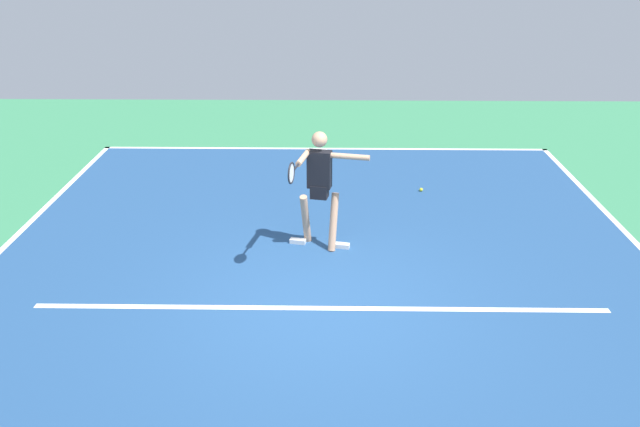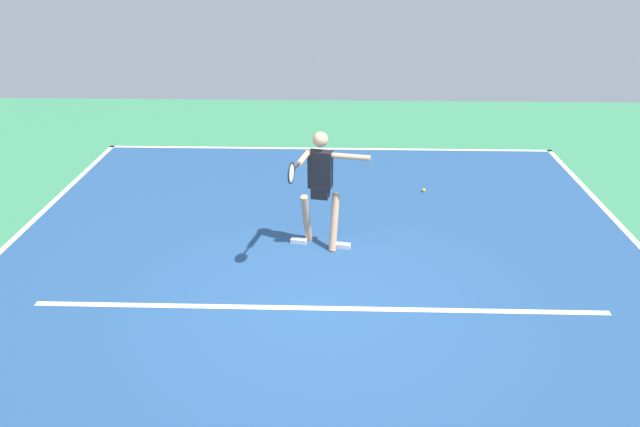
% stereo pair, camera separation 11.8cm
% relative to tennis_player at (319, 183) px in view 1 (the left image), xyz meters
% --- Properties ---
extents(ground_plane, '(21.51, 21.51, 0.00)m').
position_rel_tennis_player_xyz_m(ground_plane, '(-0.04, 1.63, -1.04)').
color(ground_plane, '#388456').
extents(court_surface, '(9.70, 12.84, 0.00)m').
position_rel_tennis_player_xyz_m(court_surface, '(-0.04, 1.63, -1.03)').
color(court_surface, navy).
rests_on(court_surface, ground_plane).
extents(court_line_baseline_near, '(9.70, 0.10, 0.01)m').
position_rel_tennis_player_xyz_m(court_line_baseline_near, '(-0.04, -4.74, -1.03)').
color(court_line_baseline_near, white).
rests_on(court_line_baseline_near, ground_plane).
extents(court_line_service, '(7.28, 0.10, 0.01)m').
position_rel_tennis_player_xyz_m(court_line_service, '(-0.04, 1.73, -1.03)').
color(court_line_service, white).
rests_on(court_line_service, ground_plane).
extents(court_line_centre_mark, '(0.10, 0.30, 0.01)m').
position_rel_tennis_player_xyz_m(court_line_centre_mark, '(-0.04, -4.54, -1.03)').
color(court_line_centre_mark, white).
rests_on(court_line_centre_mark, ground_plane).
extents(tennis_player, '(1.18, 1.23, 1.80)m').
position_rel_tennis_player_xyz_m(tennis_player, '(0.00, 0.00, 0.00)').
color(tennis_player, tan).
rests_on(tennis_player, ground_plane).
extents(tennis_ball_by_sideline, '(0.07, 0.07, 0.07)m').
position_rel_tennis_player_xyz_m(tennis_ball_by_sideline, '(-1.83, -2.27, -1.00)').
color(tennis_ball_by_sideline, yellow).
rests_on(tennis_ball_by_sideline, ground_plane).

